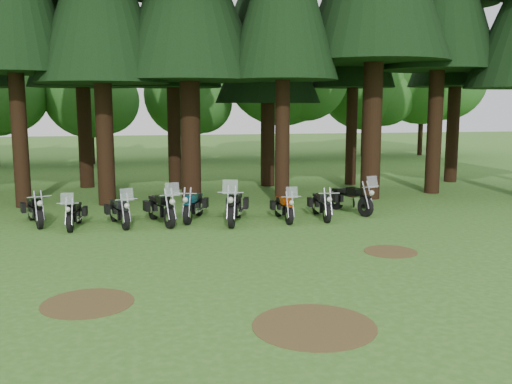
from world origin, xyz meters
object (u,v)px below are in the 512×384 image
motorcycle_5 (235,207)px  motorcycle_7 (321,205)px  motorcycle_4 (194,206)px  motorcycle_6 (284,208)px  motorcycle_2 (119,212)px  motorcycle_1 (74,215)px  motorcycle_3 (161,209)px  motorcycle_0 (35,210)px  motorcycle_8 (351,200)px

motorcycle_5 → motorcycle_7: (3.00, 0.13, -0.09)m
motorcycle_4 → motorcycle_6: bearing=5.8°
motorcycle_2 → motorcycle_6: 5.37m
motorcycle_1 → motorcycle_3: size_ratio=0.86×
motorcycle_6 → motorcycle_7: motorcycle_6 is taller
motorcycle_0 → motorcycle_8: (10.72, -0.19, 0.03)m
motorcycle_6 → motorcycle_3: bearing=174.9°
motorcycle_0 → motorcycle_3: motorcycle_3 is taller
motorcycle_1 → motorcycle_2: bearing=6.0°
motorcycle_3 → motorcycle_6: size_ratio=1.16×
motorcycle_0 → motorcycle_6: motorcycle_6 is taller
motorcycle_0 → motorcycle_8: 10.73m
motorcycle_3 → motorcycle_8: (6.72, 0.53, -0.01)m
motorcycle_0 → motorcycle_7: (9.39, -0.89, -0.01)m
motorcycle_3 → motorcycle_6: bearing=-20.8°
motorcycle_0 → motorcycle_5: motorcycle_5 is taller
motorcycle_5 → motorcycle_6: (1.66, 0.02, -0.10)m
motorcycle_5 → motorcycle_2: bearing=-167.9°
motorcycle_3 → motorcycle_6: motorcycle_3 is taller
motorcycle_2 → motorcycle_6: motorcycle_2 is taller
motorcycle_8 → motorcycle_7: bearing=-171.5°
motorcycle_1 → motorcycle_7: bearing=3.9°
motorcycle_5 → motorcycle_8: size_ratio=1.10×
motorcycle_4 → motorcycle_8: motorcycle_8 is taller
motorcycle_1 → motorcycle_4: size_ratio=0.93×
motorcycle_8 → motorcycle_2: bearing=164.6°
motorcycle_2 → motorcycle_5: motorcycle_5 is taller
motorcycle_0 → motorcycle_3: bearing=-28.9°
motorcycle_3 → motorcycle_0: bearing=153.2°
motorcycle_1 → motorcycle_8: size_ratio=0.89×
motorcycle_1 → motorcycle_6: motorcycle_6 is taller
motorcycle_8 → motorcycle_1: bearing=164.2°
motorcycle_6 → motorcycle_5: bearing=179.6°
motorcycle_3 → motorcycle_4: 1.18m
motorcycle_3 → motorcycle_5: bearing=-24.0°
motorcycle_1 → motorcycle_4: (3.80, 0.49, 0.04)m
motorcycle_3 → motorcycle_8: motorcycle_3 is taller
motorcycle_0 → motorcycle_1: (1.31, -0.78, -0.04)m
motorcycle_4 → motorcycle_5: bearing=-10.2°
motorcycle_4 → motorcycle_8: 5.62m
motorcycle_8 → motorcycle_6: bearing=177.6°
motorcycle_5 → motorcycle_7: motorcycle_5 is taller
motorcycle_2 → motorcycle_4: motorcycle_2 is taller
motorcycle_6 → motorcycle_7: size_ratio=0.95×
motorcycle_3 → motorcycle_6: 4.05m
motorcycle_0 → motorcycle_4: 5.11m
motorcycle_5 → motorcycle_7: bearing=18.8°
motorcycle_0 → motorcycle_7: bearing=-24.1°
motorcycle_0 → motorcycle_7: size_ratio=1.00×
motorcycle_3 → motorcycle_8: bearing=-12.1°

